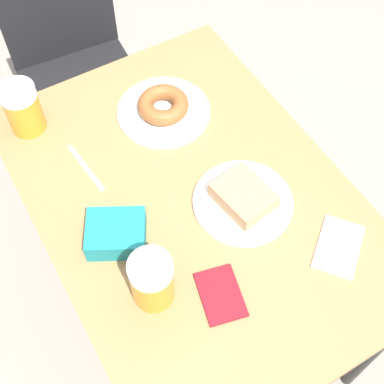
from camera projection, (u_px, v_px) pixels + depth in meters
ground_plane at (192, 308)px, 1.94m from camera, size 8.00×8.00×0.00m
table at (192, 211)px, 1.37m from camera, size 0.73×1.04×0.76m
chair at (71, 49)px, 1.89m from camera, size 0.43×0.43×0.91m
plate_with_cake at (243, 199)px, 1.28m from camera, size 0.24×0.24×0.05m
plate_with_donut at (163, 108)px, 1.44m from camera, size 0.25×0.25×0.05m
beer_mug_left at (23, 108)px, 1.37m from camera, size 0.09×0.09×0.14m
beer_mug_center at (152, 280)px, 1.11m from camera, size 0.09×0.09×0.14m
napkin_folded at (339, 247)px, 1.23m from camera, size 0.17×0.16×0.00m
fork at (86, 168)px, 1.35m from camera, size 0.03×0.17×0.00m
passport_near_edge at (221, 295)px, 1.16m from camera, size 0.12×0.14×0.01m
blue_pouch at (116, 234)px, 1.22m from camera, size 0.17×0.16×0.06m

